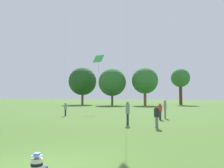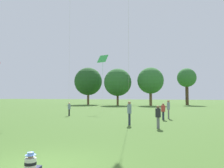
{
  "view_description": "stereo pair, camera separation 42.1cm",
  "coord_description": "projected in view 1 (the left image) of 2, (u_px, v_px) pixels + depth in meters",
  "views": [
    {
      "loc": [
        4.14,
        -5.7,
        2.2
      ],
      "look_at": [
        0.01,
        6.46,
        2.93
      ],
      "focal_mm": 35.0,
      "sensor_mm": 36.0,
      "label": 1
    },
    {
      "loc": [
        4.53,
        -5.56,
        2.2
      ],
      "look_at": [
        0.01,
        6.46,
        2.93
      ],
      "focal_mm": 35.0,
      "sensor_mm": 36.0,
      "label": 2
    }
  ],
  "objects": [
    {
      "name": "person_standing_1",
      "position": [
        160.0,
        110.0,
        20.65
      ],
      "size": [
        0.49,
        0.49,
        1.56
      ],
      "rotation": [
        0.0,
        0.0,
        2.72
      ],
      "color": "#282D42",
      "rests_on": "ground"
    },
    {
      "name": "person_standing_7",
      "position": [
        65.0,
        108.0,
        24.4
      ],
      "size": [
        0.33,
        0.33,
        1.53
      ],
      "rotation": [
        0.0,
        0.0,
        4.84
      ],
      "color": "black",
      "rests_on": "ground"
    },
    {
      "name": "person_standing_4",
      "position": [
        165.0,
        107.0,
        21.75
      ],
      "size": [
        0.29,
        0.29,
        1.84
      ],
      "rotation": [
        0.0,
        0.0,
        0.0
      ],
      "color": "slate",
      "rests_on": "ground"
    },
    {
      "name": "person_standing_3",
      "position": [
        128.0,
        111.0,
        16.75
      ],
      "size": [
        0.4,
        0.4,
        1.83
      ],
      "rotation": [
        0.0,
        0.0,
        1.3
      ],
      "color": "#282D42",
      "rests_on": "ground"
    },
    {
      "name": "seated_toddler",
      "position": [
        37.0,
        165.0,
        6.3
      ],
      "size": [
        0.52,
        0.6,
        0.58
      ],
      "rotation": [
        0.0,
        0.0,
        0.25
      ],
      "color": "#282D47",
      "rests_on": "ground"
    },
    {
      "name": "person_standing_0",
      "position": [
        157.0,
        115.0,
        15.09
      ],
      "size": [
        0.51,
        0.51,
        1.57
      ],
      "rotation": [
        0.0,
        0.0,
        4.06
      ],
      "color": "slate",
      "rests_on": "ground"
    },
    {
      "name": "distant_tree_3",
      "position": [
        180.0,
        78.0,
        56.72
      ],
      "size": [
        4.84,
        4.84,
        9.46
      ],
      "color": "#473323",
      "rests_on": "ground"
    },
    {
      "name": "distant_tree_0",
      "position": [
        83.0,
        81.0,
        58.95
      ],
      "size": [
        7.49,
        7.49,
        10.02
      ],
      "color": "brown",
      "rests_on": "ground"
    },
    {
      "name": "kite_3",
      "position": [
        99.0,
        59.0,
        31.33
      ],
      "size": [
        1.55,
        1.09,
        8.21
      ],
      "rotation": [
        0.0,
        0.0,
        5.32
      ],
      "color": "green",
      "rests_on": "ground"
    },
    {
      "name": "distant_tree_1",
      "position": [
        145.0,
        81.0,
        53.4
      ],
      "size": [
        6.4,
        6.4,
        9.27
      ],
      "color": "brown",
      "rests_on": "ground"
    },
    {
      "name": "distant_tree_2",
      "position": [
        112.0,
        82.0,
        54.08
      ],
      "size": [
        6.82,
        6.82,
        9.12
      ],
      "color": "brown",
      "rests_on": "ground"
    }
  ]
}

